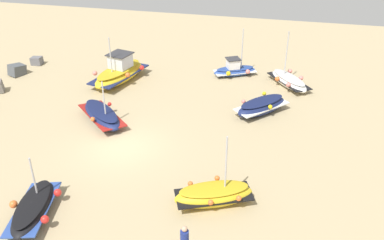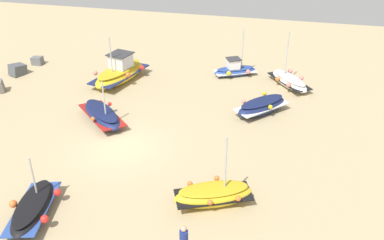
% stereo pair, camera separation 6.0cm
% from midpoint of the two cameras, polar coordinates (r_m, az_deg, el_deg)
% --- Properties ---
extents(ground_plane, '(54.54, 54.54, 0.00)m').
position_cam_midpoint_polar(ground_plane, '(22.92, -9.56, -3.61)').
color(ground_plane, tan).
extents(fishing_boat_0, '(3.84, 3.98, 2.89)m').
position_cam_midpoint_polar(fishing_boat_0, '(25.35, -12.15, 0.68)').
color(fishing_boat_0, navy).
rests_on(fishing_boat_0, ground_plane).
extents(fishing_boat_1, '(3.82, 3.29, 3.78)m').
position_cam_midpoint_polar(fishing_boat_1, '(30.20, 13.20, 5.25)').
color(fishing_boat_1, white).
rests_on(fishing_boat_1, ground_plane).
extents(fishing_boat_3, '(2.52, 3.38, 3.55)m').
position_cam_midpoint_polar(fishing_boat_3, '(31.34, 5.96, 6.85)').
color(fishing_boat_3, '#2D4C9E').
rests_on(fishing_boat_3, ground_plane).
extents(fishing_boat_4, '(3.82, 2.19, 2.57)m').
position_cam_midpoint_polar(fishing_boat_4, '(19.25, -20.82, -11.14)').
color(fishing_boat_4, black).
rests_on(fishing_boat_4, ground_plane).
extents(fishing_boat_5, '(2.57, 3.70, 3.45)m').
position_cam_midpoint_polar(fishing_boat_5, '(18.56, 3.04, -10.18)').
color(fishing_boat_5, gold).
rests_on(fishing_boat_5, ground_plane).
extents(fishing_boat_6, '(3.56, 3.40, 0.99)m').
position_cam_midpoint_polar(fishing_boat_6, '(26.01, 9.58, 1.87)').
color(fishing_boat_6, navy).
rests_on(fishing_boat_6, ground_plane).
extents(fishing_boat_7, '(5.36, 3.08, 3.52)m').
position_cam_midpoint_polar(fishing_boat_7, '(30.55, -9.81, 6.45)').
color(fishing_boat_7, gold).
rests_on(fishing_boat_7, ground_plane).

